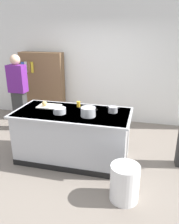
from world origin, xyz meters
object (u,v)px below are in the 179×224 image
Objects in this scene: juice_cup at (78,104)px; trash_bin at (125,183)px; bookshelf at (43,86)px; sauce_pan at (113,109)px; person_guest at (18,91)px; stock_pot at (88,112)px; onion at (44,104)px; mixing_bowl at (60,111)px.

trash_bin is (0.98, -1.12, -0.69)m from juice_cup.
sauce_pan is at bearing -38.71° from bookshelf.
person_guest is (-2.59, 1.80, 0.65)m from trash_bin.
juice_cup is at bearing 131.03° from trash_bin.
bookshelf reaches higher than stock_pot.
onion is 0.42× the size of sauce_pan.
sauce_pan is at bearing 37.83° from stock_pot.
juice_cup is (-0.65, 0.14, -0.00)m from sauce_pan.
person_guest reaches higher than trash_bin.
mixing_bowl is at bearing 148.86° from trash_bin.
juice_cup is at bearing -46.95° from bookshelf.
stock_pot is at bearing -0.98° from mixing_bowl.
juice_cup is at bearing 85.70° from person_guest.
stock_pot is at bearing -142.17° from sauce_pan.
bookshelf is at bearing 133.05° from juice_cup.
bookshelf is at bearing 122.16° from mixing_bowl.
juice_cup is at bearing 167.92° from sauce_pan.
sauce_pan is (0.36, 0.28, -0.02)m from stock_pot.
stock_pot is at bearing 78.50° from person_guest.
mixing_bowl is 0.12× the size of person_guest.
onion is 0.18× the size of trash_bin.
bookshelf is (-1.41, 1.51, -0.10)m from juice_cup.
sauce_pan is 2.40m from person_guest.
stock_pot is 0.18× the size of bookshelf.
person_guest reaches higher than juice_cup.
stock_pot is 0.46m from sauce_pan.
mixing_bowl is 0.46m from juice_cup.
sauce_pan is at bearing 108.51° from trash_bin.
juice_cup is 0.06× the size of person_guest.
person_guest is at bearing 160.25° from sauce_pan.
person_guest reaches higher than bookshelf.
juice_cup is 1.75m from person_guest.
stock_pot is 1.44× the size of mixing_bowl.
stock_pot reaches higher than juice_cup.
trash_bin is (0.69, -0.71, -0.71)m from stock_pot.
bookshelf is at bearing -174.94° from person_guest.
stock_pot is at bearing -48.61° from bookshelf.
stock_pot is 0.49m from mixing_bowl.
trash_bin is at bearing -45.69° from stock_pot.
mixing_bowl is (-0.49, 0.01, -0.03)m from stock_pot.
sauce_pan is 1.24m from trash_bin.
juice_cup is (-0.29, 0.42, -0.02)m from stock_pot.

